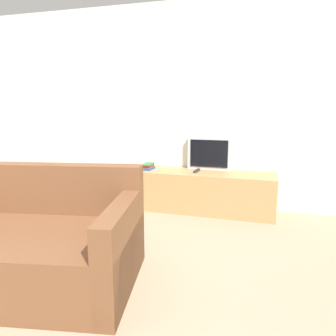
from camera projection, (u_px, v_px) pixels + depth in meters
name	position (u px, v px, depth m)	size (l,w,h in m)	color
wall_back	(174.00, 107.00, 4.32)	(9.00, 0.06, 2.60)	silver
tv_stand	(205.00, 192.00, 4.11)	(1.70, 0.48, 0.50)	tan
television	(210.00, 153.00, 4.20)	(0.56, 0.09, 0.43)	silver
couch	(4.00, 244.00, 2.50)	(2.16, 1.35, 0.84)	brown
book_stack	(148.00, 166.00, 4.23)	(0.12, 0.22, 0.08)	#23478E
remote_on_stand	(197.00, 171.00, 4.10)	(0.05, 0.20, 0.02)	#2D2D2D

